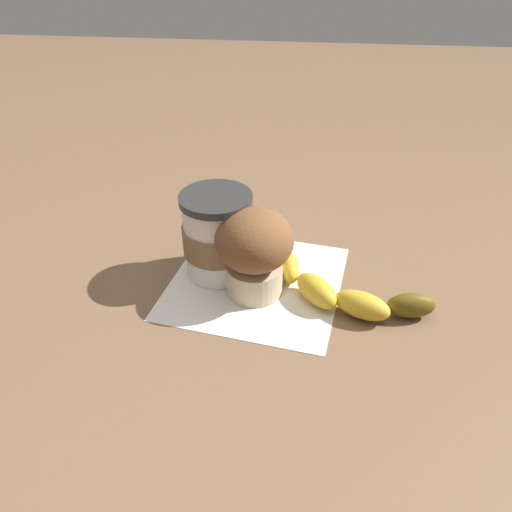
{
  "coord_description": "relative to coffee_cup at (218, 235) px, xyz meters",
  "views": [
    {
      "loc": [
        0.06,
        -0.53,
        0.42
      ],
      "look_at": [
        0.0,
        0.0,
        0.04
      ],
      "focal_mm": 35.0,
      "sensor_mm": 36.0,
      "label": 1
    }
  ],
  "objects": [
    {
      "name": "ground_plane",
      "position": [
        0.05,
        -0.02,
        -0.06
      ],
      "size": [
        3.0,
        3.0,
        0.0
      ],
      "primitive_type": "plane",
      "color": "brown"
    },
    {
      "name": "paper_napkin",
      "position": [
        0.05,
        -0.02,
        -0.06
      ],
      "size": [
        0.26,
        0.26,
        0.0
      ],
      "primitive_type": "cube",
      "rotation": [
        0.0,
        0.0,
        -0.16
      ],
      "color": "white",
      "rests_on": "ground_plane"
    },
    {
      "name": "coffee_cup",
      "position": [
        0.0,
        0.0,
        0.0
      ],
      "size": [
        0.1,
        0.1,
        0.12
      ],
      "color": "white",
      "rests_on": "paper_napkin"
    },
    {
      "name": "muffin",
      "position": [
        0.05,
        -0.04,
        0.01
      ],
      "size": [
        0.1,
        0.1,
        0.12
      ],
      "color": "beige",
      "rests_on": "paper_napkin"
    },
    {
      "name": "banana",
      "position": [
        0.17,
        -0.05,
        -0.04
      ],
      "size": [
        0.2,
        0.13,
        0.03
      ],
      "color": "gold",
      "rests_on": "paper_napkin"
    }
  ]
}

